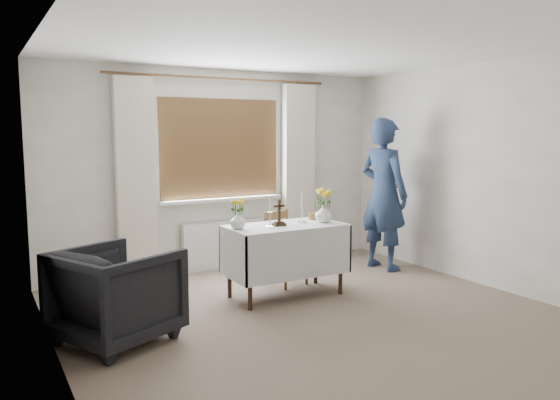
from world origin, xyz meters
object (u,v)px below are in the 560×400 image
Objects in this scene: wooden_cross at (279,213)px; armchair at (117,295)px; altar_table at (286,261)px; flower_vase_left at (238,220)px; person at (384,194)px; flower_vase_right at (323,214)px; wooden_chair at (286,248)px.

armchair is at bearing -166.96° from wooden_cross.
armchair is (-1.85, -0.40, 0.02)m from altar_table.
flower_vase_left reaches higher than armchair.
wooden_cross is at bearing 94.07° from person.
armchair is 5.19× the size of flower_vase_left.
altar_table is at bearing 172.69° from flower_vase_right.
flower_vase_right is (0.52, -0.05, -0.04)m from wooden_cross.
person is 10.01× the size of flower_vase_right.
armchair is at bearing -172.85° from wooden_chair.
altar_table is 1.81m from person.
person is 2.23m from flower_vase_left.
wooden_chair is at bearing -94.45° from armchair.
wooden_cross reaches higher than flower_vase_right.
wooden_chair is at bearing 81.97° from person.
armchair is 3.15× the size of wooden_cross.
wooden_cross is 1.65× the size of flower_vase_left.
altar_table is 0.44m from wooden_chair.
flower_vase_right is (0.44, -0.06, 0.48)m from altar_table.
wooden_cross is at bearing -142.35° from wooden_chair.
flower_vase_right is at bearing -77.50° from wooden_chair.
armchair is 2.36m from flower_vase_right.
armchair is 1.46m from flower_vase_left.
flower_vase_left is 0.88× the size of flower_vase_right.
altar_table is 1.89m from armchair.
wooden_cross is 0.52m from flower_vase_right.
flower_vase_left is at bearing 174.11° from flower_vase_right.
flower_vase_right reaches higher than flower_vase_left.
flower_vase_left is at bearing 174.19° from wooden_cross.
flower_vase_right is (-1.23, -0.46, -0.09)m from person.
wooden_chair is at bearing 115.87° from flower_vase_right.
wooden_chair is 0.65m from flower_vase_right.
armchair is (-2.07, -0.78, -0.02)m from wooden_chair.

